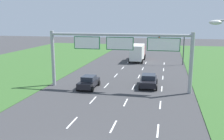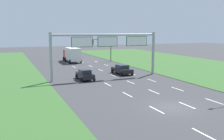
# 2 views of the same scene
# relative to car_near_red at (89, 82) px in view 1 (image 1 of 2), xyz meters

# --- Properties ---
(lane_dashes_inner_left) EXTENTS (0.14, 56.40, 0.01)m
(lane_dashes_inner_left) POSITION_rel_car_near_red_xyz_m (1.85, -7.33, -0.77)
(lane_dashes_inner_left) COLOR white
(lane_dashes_inner_left) RESTS_ON ground_plane
(lane_dashes_inner_right) EXTENTS (0.14, 56.40, 0.01)m
(lane_dashes_inner_right) POSITION_rel_car_near_red_xyz_m (5.35, -7.33, -0.77)
(lane_dashes_inner_right) COLOR white
(lane_dashes_inner_right) RESTS_ON ground_plane
(lane_dashes_slip) EXTENTS (0.14, 56.40, 0.01)m
(lane_dashes_slip) POSITION_rel_car_near_red_xyz_m (8.85, -7.33, -0.77)
(lane_dashes_slip) COLOR white
(lane_dashes_slip) RESTS_ON ground_plane
(car_near_red) EXTENTS (2.04, 4.10, 1.54)m
(car_near_red) POSITION_rel_car_near_red_xyz_m (0.00, 0.00, 0.00)
(car_near_red) COLOR black
(car_near_red) RESTS_ON ground_plane
(car_lead_silver) EXTENTS (2.36, 4.56, 1.59)m
(car_lead_silver) POSITION_rel_car_near_red_xyz_m (7.17, 2.29, 0.02)
(car_lead_silver) COLOR black
(car_lead_silver) RESTS_ON ground_plane
(box_truck) EXTENTS (2.71, 8.02, 3.35)m
(box_truck) POSITION_rel_car_near_red_xyz_m (3.50, 21.74, 1.02)
(box_truck) COLOR #B21E19
(box_truck) RESTS_ON ground_plane
(sign_gantry) EXTENTS (17.24, 0.44, 7.00)m
(sign_gantry) POSITION_rel_car_near_red_xyz_m (3.83, 0.37, 4.20)
(sign_gantry) COLOR #9EA0A5
(sign_gantry) RESTS_ON ground_plane
(traffic_light_mast) EXTENTS (4.76, 0.49, 5.60)m
(traffic_light_mast) POSITION_rel_car_near_red_xyz_m (10.32, 19.13, 3.09)
(traffic_light_mast) COLOR #47494F
(traffic_light_mast) RESTS_ON ground_plane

